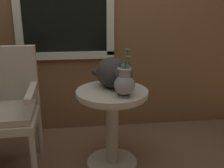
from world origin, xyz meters
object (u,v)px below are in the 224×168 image
pewter_vase_with_ivy (124,83)px  wicker_side_table (112,114)px  cat (113,73)px  wicker_chair (1,104)px

pewter_vase_with_ivy → wicker_side_table: bearing=116.4°
wicker_side_table → cat: (0.02, 0.06, 0.32)m
wicker_side_table → cat: size_ratio=1.16×
pewter_vase_with_ivy → cat: bearing=104.6°
wicker_chair → cat: bearing=-2.6°
wicker_chair → wicker_side_table: bearing=-6.9°
wicker_side_table → wicker_chair: wicker_chair is taller
wicker_side_table → pewter_vase_with_ivy: 0.34m
wicker_side_table → cat: 0.32m
wicker_side_table → pewter_vase_with_ivy: (0.07, -0.14, 0.30)m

